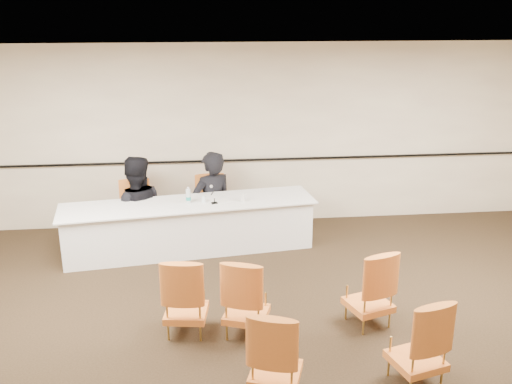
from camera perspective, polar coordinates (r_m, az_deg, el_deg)
floor at (r=6.32m, az=2.35°, el=-16.04°), size 10.00×10.00×0.00m
ceiling at (r=5.25m, az=2.79°, el=12.10°), size 10.00×10.00×0.00m
wall_back at (r=9.43m, az=-1.05°, el=5.64°), size 10.00×0.04×3.00m
wall_rail at (r=9.48m, az=-1.02°, el=3.23°), size 9.80×0.04×0.03m
panel_table at (r=8.65m, az=-6.67°, el=-3.45°), size 3.85×1.36×0.75m
panelist_main at (r=9.21m, az=-4.40°, el=-1.78°), size 0.84×0.72×1.93m
panelist_main_chair at (r=9.19m, az=-4.41°, el=-1.40°), size 0.56×0.56×0.95m
panelist_second at (r=9.11m, az=-11.86°, el=-2.26°), size 0.97×0.79×1.90m
panelist_second_chair at (r=9.10m, az=-11.88°, el=-1.97°), size 0.56×0.56×0.95m
papers at (r=8.56m, az=-3.65°, el=-0.91°), size 0.36×0.31×0.00m
microphone at (r=8.42m, az=-4.20°, el=-0.34°), size 0.14×0.20×0.26m
water_bottle at (r=8.48m, az=-6.79°, el=-0.30°), size 0.10×0.10×0.25m
drinking_glass at (r=8.51m, az=-5.24°, el=-0.71°), size 0.07×0.07×0.10m
coffee_cup at (r=8.52m, az=-1.33°, el=-0.54°), size 0.09×0.09×0.12m
aud_chair_front_left at (r=6.52m, az=-7.05°, el=-10.15°), size 0.57×0.57×0.95m
aud_chair_front_mid at (r=6.44m, az=-0.98°, el=-10.38°), size 0.64×0.64×0.95m
aud_chair_front_right at (r=6.76m, az=11.26°, el=-9.29°), size 0.63×0.63×0.95m
aud_chair_back_mid at (r=5.52m, az=2.00°, el=-15.77°), size 0.63×0.63×0.95m
aud_chair_back_right at (r=5.90m, az=15.88°, el=-14.06°), size 0.62×0.62×0.95m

